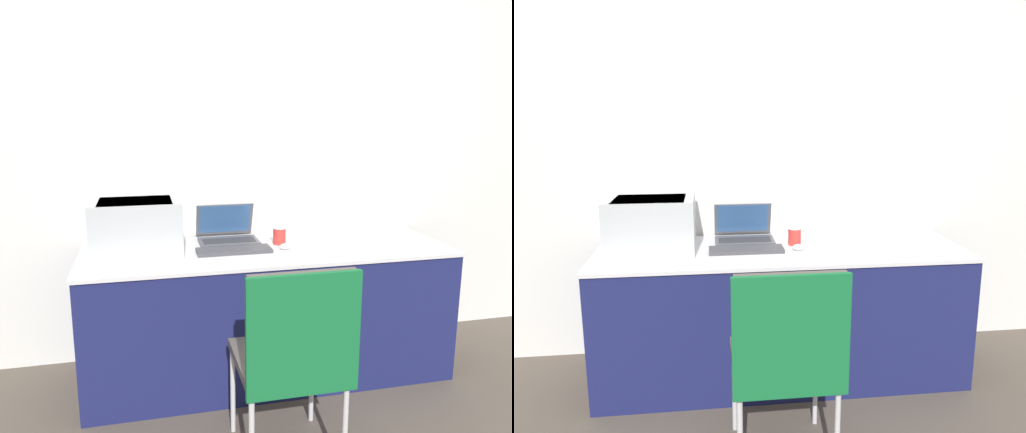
% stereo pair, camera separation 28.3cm
% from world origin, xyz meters
% --- Properties ---
extents(ground_plane, '(14.00, 14.00, 0.00)m').
position_xyz_m(ground_plane, '(0.00, 0.00, 0.00)').
color(ground_plane, brown).
extents(wall_back, '(8.00, 0.05, 2.60)m').
position_xyz_m(wall_back, '(0.00, 0.74, 1.30)').
color(wall_back, silver).
rests_on(wall_back, ground_plane).
extents(table, '(2.08, 0.70, 0.77)m').
position_xyz_m(table, '(0.00, 0.34, 0.38)').
color(table, '#191E51').
rests_on(table, ground_plane).
extents(printer, '(0.48, 0.40, 0.30)m').
position_xyz_m(printer, '(-0.72, 0.40, 0.93)').
color(printer, '#B2B7BC').
rests_on(printer, table).
extents(laptop_left, '(0.35, 0.30, 0.21)m').
position_xyz_m(laptop_left, '(-0.20, 0.55, 0.81)').
color(laptop_left, '#4C4C51').
rests_on(laptop_left, table).
extents(external_keyboard, '(0.41, 0.14, 0.02)m').
position_xyz_m(external_keyboard, '(-0.20, 0.30, 0.78)').
color(external_keyboard, '#3D3D42').
rests_on(external_keyboard, table).
extents(coffee_cup, '(0.08, 0.08, 0.10)m').
position_xyz_m(coffee_cup, '(0.09, 0.41, 0.82)').
color(coffee_cup, red).
rests_on(coffee_cup, table).
extents(mouse, '(0.07, 0.04, 0.04)m').
position_xyz_m(mouse, '(0.09, 0.28, 0.78)').
color(mouse, silver).
rests_on(mouse, table).
extents(chair, '(0.46, 0.48, 0.93)m').
position_xyz_m(chair, '(-0.10, -0.52, 0.58)').
color(chair, '#4C4742').
rests_on(chair, ground_plane).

